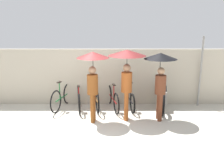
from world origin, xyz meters
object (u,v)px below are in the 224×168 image
object	(u,v)px
pedestrian_trailing	(160,68)
parked_bicycle_1	(78,99)
parked_bicycle_4	(128,98)
pedestrian_leading	(92,68)
parked_bicycle_2	(95,97)
motorcycle	(162,96)
pedestrian_center	(126,64)
parked_bicycle_3	(112,98)
parked_bicycle_0	(62,97)

from	to	relation	value
pedestrian_trailing	parked_bicycle_1	bearing A→B (deg)	155.85
parked_bicycle_4	pedestrian_trailing	world-z (taller)	pedestrian_trailing
parked_bicycle_1	pedestrian_leading	xyz separation A→B (m)	(0.58, -1.04, 1.26)
parked_bicycle_2	motorcycle	world-z (taller)	parked_bicycle_2
pedestrian_center	parked_bicycle_2	bearing A→B (deg)	141.22
pedestrian_center	parked_bicycle_3	bearing A→B (deg)	119.81
parked_bicycle_0	motorcycle	xyz separation A→B (m)	(3.47, 0.02, 0.00)
parked_bicycle_4	pedestrian_center	xyz separation A→B (m)	(-0.15, -0.91, 1.37)
pedestrian_leading	pedestrian_center	xyz separation A→B (m)	(1.00, 0.17, 0.11)
parked_bicycle_1	motorcycle	world-z (taller)	parked_bicycle_1
pedestrian_leading	pedestrian_center	size ratio (longest dim) A/B	0.98
parked_bicycle_0	pedestrian_trailing	bearing A→B (deg)	-93.10
parked_bicycle_0	pedestrian_trailing	xyz separation A→B (m)	(3.13, -0.98, 1.19)
motorcycle	parked_bicycle_1	bearing A→B (deg)	102.92
pedestrian_leading	motorcycle	distance (m)	2.84
parked_bicycle_0	pedestrian_trailing	distance (m)	3.49
parked_bicycle_2	parked_bicycle_4	world-z (taller)	parked_bicycle_2
parked_bicycle_0	parked_bicycle_3	world-z (taller)	parked_bicycle_0
parked_bicycle_0	parked_bicycle_3	distance (m)	1.73
pedestrian_leading	parked_bicycle_3	bearing A→B (deg)	66.69
parked_bicycle_1	parked_bicycle_2	size ratio (longest dim) A/B	0.95
pedestrian_leading	pedestrian_center	bearing A→B (deg)	15.46
pedestrian_leading	pedestrian_center	world-z (taller)	pedestrian_center
parked_bicycle_4	pedestrian_center	size ratio (longest dim) A/B	0.78
parked_bicycle_3	pedestrian_leading	size ratio (longest dim) A/B	0.85
pedestrian_center	motorcycle	distance (m)	2.09
parked_bicycle_0	pedestrian_center	bearing A→B (deg)	-99.00
parked_bicycle_0	pedestrian_center	distance (m)	2.69
parked_bicycle_1	pedestrian_center	distance (m)	2.26
parked_bicycle_0	parked_bicycle_4	world-z (taller)	parked_bicycle_4
parked_bicycle_0	motorcycle	size ratio (longest dim) A/B	0.79
parked_bicycle_3	pedestrian_center	bearing A→B (deg)	-166.76
parked_bicycle_2	pedestrian_center	xyz separation A→B (m)	(1.00, -0.91, 1.32)
parked_bicycle_2	pedestrian_center	bearing A→B (deg)	-141.99
parked_bicycle_3	pedestrian_center	size ratio (longest dim) A/B	0.83
parked_bicycle_3	pedestrian_trailing	world-z (taller)	pedestrian_trailing
parked_bicycle_1	motorcycle	xyz separation A→B (m)	(2.89, 0.08, 0.05)
parked_bicycle_1	pedestrian_trailing	distance (m)	2.99
parked_bicycle_1	parked_bicycle_4	world-z (taller)	parked_bicycle_4
parked_bicycle_3	pedestrian_center	xyz separation A→B (m)	(0.42, -0.86, 1.34)
parked_bicycle_0	pedestrian_leading	distance (m)	2.00
parked_bicycle_0	motorcycle	distance (m)	3.47
parked_bicycle_2	pedestrian_trailing	distance (m)	2.51
parked_bicycle_0	parked_bicycle_4	size ratio (longest dim) A/B	1.02
parked_bicycle_1	parked_bicycle_4	bearing A→B (deg)	-97.48
pedestrian_leading	pedestrian_trailing	bearing A→B (deg)	9.01
parked_bicycle_2	motorcycle	xyz separation A→B (m)	(2.32, 0.04, 0.00)
parked_bicycle_4	pedestrian_leading	world-z (taller)	pedestrian_leading
parked_bicycle_2	pedestrian_center	size ratio (longest dim) A/B	0.84
parked_bicycle_3	pedestrian_leading	world-z (taller)	pedestrian_leading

